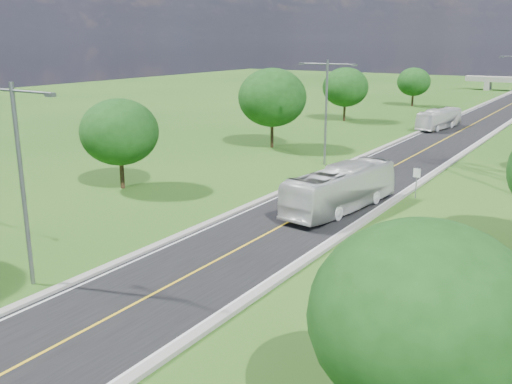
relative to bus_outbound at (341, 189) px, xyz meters
The scene contains 14 objects.
ground 28.28m from the bus_outbound, 93.49° to the left, with size 260.00×260.00×0.00m, color #224D15.
road 34.26m from the bus_outbound, 92.88° to the left, with size 8.00×150.00×0.06m, color black.
curb_left 34.73m from the bus_outbound, 99.91° to the left, with size 0.50×150.00×0.22m, color gray.
curb_right 34.31m from the bus_outbound, 85.77° to the left, with size 0.50×150.00×0.22m, color gray.
speed_limit_sign 7.08m from the bus_outbound, 60.58° to the left, with size 0.55×0.09×2.40m.
streetlight_near_left 21.70m from the bus_outbound, 111.29° to the right, with size 5.90×0.25×10.00m.
streetlight_mid_left 15.88m from the bus_outbound, 120.36° to the left, with size 5.90×0.25×10.00m.
tree_lb 18.38m from the bus_outbound, 167.85° to the right, with size 6.30×6.30×7.33m.
tree_lc 25.02m from the bus_outbound, 132.60° to the left, with size 7.56×7.56×8.79m.
tree_ld 46.27m from the bus_outbound, 113.93° to the left, with size 6.72×6.72×7.82m.
tree_le 68.20m from the bus_outbound, 103.77° to the left, with size 5.88×5.88×6.84m.
tree_ra 25.22m from the bus_outbound, 60.63° to the right, with size 6.30×6.30×7.33m.
bus_outbound is the anchor object (origin of this frame).
bus_inbound 41.98m from the bus_outbound, 96.42° to the left, with size 2.23×9.54×2.66m, color silver.
Camera 1 is at (17.75, -4.16, 11.94)m, focal length 40.00 mm.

